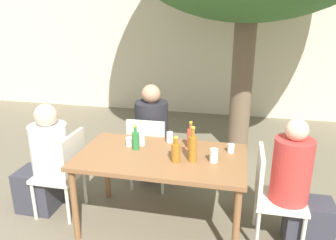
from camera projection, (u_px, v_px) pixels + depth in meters
name	position (u px, v px, depth m)	size (l,w,h in m)	color
ground_plane	(162.00, 224.00, 3.32)	(30.00, 30.00, 0.00)	#706651
cafe_building_wall	(207.00, 45.00, 6.44)	(10.00, 0.08, 2.80)	beige
dining_table_front	(161.00, 163.00, 3.10)	(1.58, 0.88, 0.77)	brown
patio_chair_0	(65.00, 169.00, 3.37)	(0.44, 0.44, 0.90)	beige
patio_chair_1	(271.00, 192.00, 2.95)	(0.44, 0.44, 0.90)	beige
patio_chair_2	(149.00, 149.00, 3.84)	(0.44, 0.44, 0.90)	beige
person_seated_0	(45.00, 164.00, 3.40)	(0.59, 0.38, 1.19)	#383842
person_seated_1	(299.00, 192.00, 2.89)	(0.57, 0.34, 1.21)	#383842
person_seated_2	(153.00, 137.00, 4.03)	(0.39, 0.60, 1.25)	#383842
amber_bottle_0	(193.00, 148.00, 2.92)	(0.08, 0.08, 0.33)	#9E661E
green_bottle_1	(136.00, 140.00, 3.18)	(0.07, 0.07, 0.25)	#287A38
soda_bottle_2	(190.00, 138.00, 3.21)	(0.07, 0.07, 0.27)	#DB4C2D
amber_bottle_3	(176.00, 152.00, 2.92)	(0.08, 0.08, 0.24)	#9E661E
drinking_glass_0	(231.00, 148.00, 3.13)	(0.06, 0.06, 0.08)	white
drinking_glass_1	(129.00, 142.00, 3.27)	(0.08, 0.08, 0.09)	silver
drinking_glass_2	(214.00, 155.00, 2.92)	(0.08, 0.08, 0.12)	silver
drinking_glass_3	(142.00, 140.00, 3.28)	(0.07, 0.07, 0.12)	silver
drinking_glass_4	(170.00, 137.00, 3.36)	(0.07, 0.07, 0.11)	white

